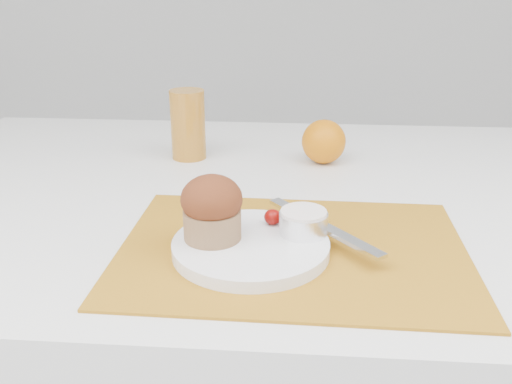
# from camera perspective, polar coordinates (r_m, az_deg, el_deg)

# --- Properties ---
(table) EXTENTS (1.20, 0.80, 0.75)m
(table) POSITION_cam_1_polar(r_m,az_deg,el_deg) (1.08, -0.50, -18.45)
(table) COLOR white
(table) RESTS_ON ground
(placemat) EXTENTS (0.43, 0.32, 0.00)m
(placemat) POSITION_cam_1_polar(r_m,az_deg,el_deg) (0.70, 3.68, -5.74)
(placemat) COLOR #B37418
(placemat) RESTS_ON table
(plate) EXTENTS (0.22, 0.22, 0.02)m
(plate) POSITION_cam_1_polar(r_m,az_deg,el_deg) (0.69, -0.53, -5.49)
(plate) COLOR white
(plate) RESTS_ON placemat
(ramekin) EXTENTS (0.07, 0.07, 0.03)m
(ramekin) POSITION_cam_1_polar(r_m,az_deg,el_deg) (0.70, 4.75, -3.11)
(ramekin) COLOR white
(ramekin) RESTS_ON plate
(cream) EXTENTS (0.07, 0.07, 0.01)m
(cream) POSITION_cam_1_polar(r_m,az_deg,el_deg) (0.69, 4.79, -2.12)
(cream) COLOR white
(cream) RESTS_ON ramekin
(raspberry_near) EXTENTS (0.02, 0.02, 0.02)m
(raspberry_near) POSITION_cam_1_polar(r_m,az_deg,el_deg) (0.72, 1.67, -2.50)
(raspberry_near) COLOR #590502
(raspberry_near) RESTS_ON plate
(raspberry_far) EXTENTS (0.02, 0.02, 0.02)m
(raspberry_far) POSITION_cam_1_polar(r_m,az_deg,el_deg) (0.72, 3.37, -2.76)
(raspberry_far) COLOR #5A020C
(raspberry_far) RESTS_ON plate
(butter_knife) EXTENTS (0.14, 0.17, 0.01)m
(butter_knife) POSITION_cam_1_polar(r_m,az_deg,el_deg) (0.72, 6.67, -3.39)
(butter_knife) COLOR silver
(butter_knife) RESTS_ON plate
(orange) EXTENTS (0.08, 0.08, 0.08)m
(orange) POSITION_cam_1_polar(r_m,az_deg,el_deg) (1.00, 6.79, 5.03)
(orange) COLOR orange
(orange) RESTS_ON table
(juice_glass) EXTENTS (0.07, 0.07, 0.12)m
(juice_glass) POSITION_cam_1_polar(r_m,az_deg,el_deg) (1.02, -6.82, 6.71)
(juice_glass) COLOR #B67422
(juice_glass) RESTS_ON table
(muffin) EXTENTS (0.08, 0.08, 0.08)m
(muffin) POSITION_cam_1_polar(r_m,az_deg,el_deg) (0.68, -4.44, -1.61)
(muffin) COLOR #986F49
(muffin) RESTS_ON plate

